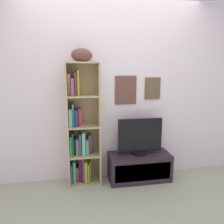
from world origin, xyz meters
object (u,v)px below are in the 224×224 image
object	(u,v)px
tv_stand	(139,167)
football	(82,55)
bookshelf	(81,132)
television	(140,137)

from	to	relation	value
tv_stand	football	bearing A→B (deg)	176.52
bookshelf	football	world-z (taller)	football
bookshelf	tv_stand	bearing A→B (deg)	-5.45
bookshelf	football	distance (m)	1.01
football	bookshelf	bearing A→B (deg)	140.20
television	tv_stand	bearing A→B (deg)	-90.00
bookshelf	football	bearing A→B (deg)	-39.80
bookshelf	television	distance (m)	0.82
football	television	distance (m)	1.35
tv_stand	television	bearing A→B (deg)	90.00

